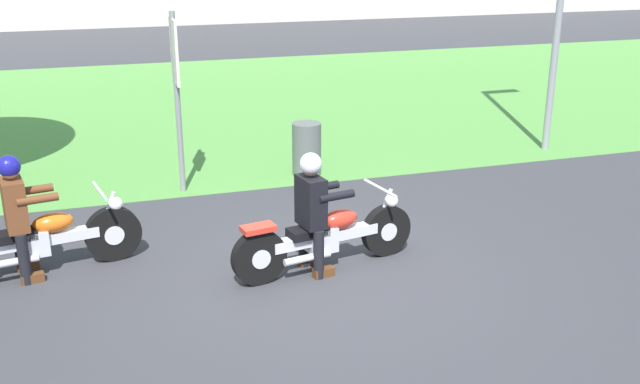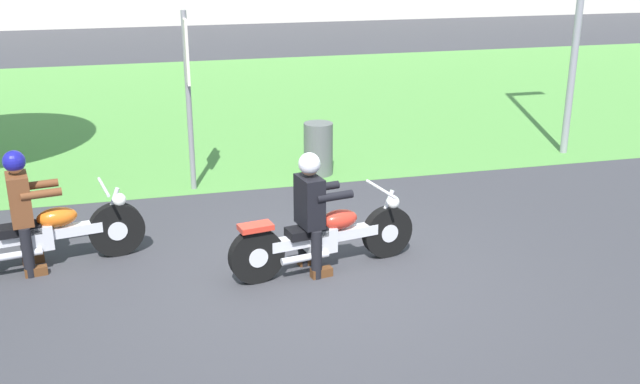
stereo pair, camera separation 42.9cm
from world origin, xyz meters
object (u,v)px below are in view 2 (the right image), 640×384
at_px(rider_follow, 22,202).
at_px(trash_can, 318,149).
at_px(motorcycle_follow, 43,235).
at_px(sign_banner, 187,74).
at_px(rider_lead, 311,204).
at_px(motorcycle_lead, 325,237).

height_order(rider_follow, trash_can, rider_follow).
bearing_deg(rider_follow, trash_can, 22.38).
relative_size(motorcycle_follow, sign_banner, 0.87).
xyz_separation_m(rider_lead, rider_follow, (-3.06, 0.82, 0.01)).
height_order(motorcycle_lead, rider_follow, rider_follow).
relative_size(motorcycle_lead, trash_can, 2.68).
bearing_deg(rider_follow, motorcycle_follow, -0.82).
bearing_deg(sign_banner, motorcycle_lead, -69.20).
height_order(rider_lead, rider_follow, rider_follow).
bearing_deg(rider_lead, sign_banner, 97.41).
distance_m(motorcycle_lead, trash_can, 3.47).
bearing_deg(rider_follow, motorcycle_lead, -24.23).
height_order(motorcycle_follow, sign_banner, sign_banner).
bearing_deg(motorcycle_lead, motorcycle_follow, 154.55).
relative_size(motorcycle_lead, rider_lead, 1.60).
height_order(motorcycle_follow, rider_follow, rider_follow).
relative_size(motorcycle_lead, motorcycle_follow, 0.98).
distance_m(motorcycle_follow, rider_follow, 0.46).
height_order(motorcycle_lead, motorcycle_follow, motorcycle_follow).
xyz_separation_m(rider_lead, trash_can, (0.94, 3.41, -0.39)).
bearing_deg(sign_banner, motorcycle_follow, -128.72).
height_order(motorcycle_lead, trash_can, motorcycle_lead).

